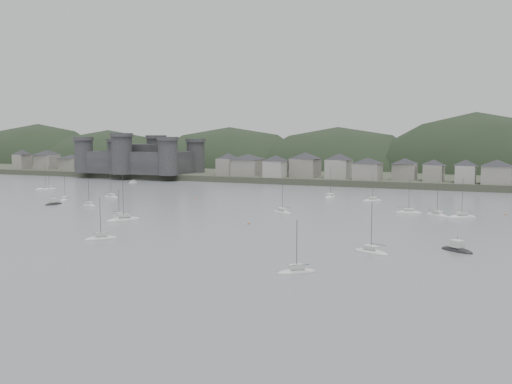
% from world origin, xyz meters
% --- Properties ---
extents(ground, '(900.00, 900.00, 0.00)m').
position_xyz_m(ground, '(0.00, 0.00, 0.00)').
color(ground, slate).
rests_on(ground, ground).
extents(far_shore_land, '(900.00, 250.00, 3.00)m').
position_xyz_m(far_shore_land, '(0.00, 295.00, 1.50)').
color(far_shore_land, '#383D2D').
rests_on(far_shore_land, ground).
extents(forested_ridge, '(851.55, 103.94, 102.57)m').
position_xyz_m(forested_ridge, '(4.83, 269.40, -11.28)').
color(forested_ridge, black).
rests_on(forested_ridge, ground).
extents(castle, '(66.00, 43.00, 20.00)m').
position_xyz_m(castle, '(-120.00, 179.80, 10.96)').
color(castle, '#323234').
rests_on(castle, far_shore_land).
extents(waterfront_town, '(451.48, 28.46, 12.92)m').
position_xyz_m(waterfront_town, '(50.59, 183.34, 8.66)').
color(waterfront_town, gray).
rests_on(waterfront_town, far_shore_land).
extents(sailboat_lead, '(2.96, 9.25, 12.64)m').
position_xyz_m(sailboat_lead, '(8.80, 123.16, 0.17)').
color(sailboat_lead, silver).
rests_on(sailboat_lead, ground).
extents(moored_fleet, '(222.40, 176.18, 13.53)m').
position_xyz_m(moored_fleet, '(-16.05, 67.45, 0.18)').
color(moored_fleet, silver).
rests_on(moored_fleet, ground).
extents(motor_launch_near, '(7.52, 6.26, 3.76)m').
position_xyz_m(motor_launch_near, '(61.12, 37.22, 0.30)').
color(motor_launch_near, black).
rests_on(motor_launch_near, ground).
extents(motor_launch_far, '(3.04, 7.06, 3.66)m').
position_xyz_m(motor_launch_far, '(-69.62, 62.88, 0.30)').
color(motor_launch_far, black).
rests_on(motor_launch_far, ground).
extents(mooring_buoys, '(177.03, 73.61, 0.70)m').
position_xyz_m(mooring_buoys, '(8.21, 66.17, 0.15)').
color(mooring_buoys, '#D07945').
rests_on(mooring_buoys, ground).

